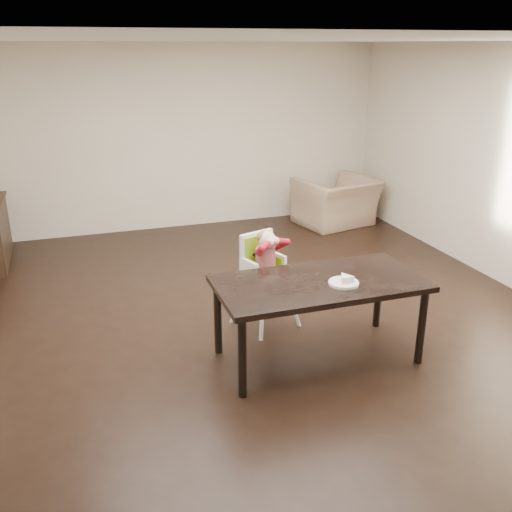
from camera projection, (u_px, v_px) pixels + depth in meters
The scene contains 6 objects.
ground at pixel (265, 321), 5.84m from camera, with size 7.00×7.00×0.00m, color black.
room_walls at pixel (266, 139), 5.20m from camera, with size 6.02×7.02×2.71m.
dining_table at pixel (319, 289), 4.94m from camera, with size 1.80×0.90×0.75m.
high_chair at pixel (264, 259), 5.55m from camera, with size 0.53×0.53×1.00m.
plate at pixel (344, 281), 4.83m from camera, with size 0.34×0.34×0.07m.
armchair at pixel (336, 194), 8.81m from camera, with size 1.12×0.73×0.98m, color tan.
Camera 1 is at (-1.76, -4.94, 2.66)m, focal length 40.00 mm.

